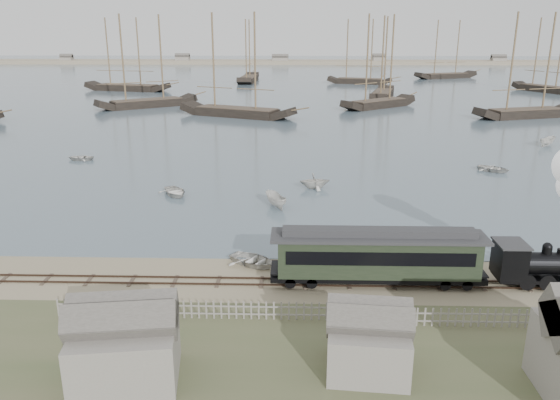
{
  "coord_description": "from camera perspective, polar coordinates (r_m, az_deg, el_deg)",
  "views": [
    {
      "loc": [
        -1.73,
        -36.05,
        16.63
      ],
      "look_at": [
        -2.96,
        5.9,
        3.5
      ],
      "focal_mm": 35.0,
      "sensor_mm": 36.0,
      "label": 1
    }
  ],
  "objects": [
    {
      "name": "rowboat_1",
      "position": [
        59.48,
        3.63,
        2.03
      ],
      "size": [
        3.36,
        3.73,
        1.74
      ],
      "primitive_type": "imported",
      "rotation": [
        0.0,
        0.0,
        1.74
      ],
      "color": "silver",
      "rests_on": "harbor_water"
    },
    {
      "name": "beached_dinghy",
      "position": [
        40.49,
        -2.78,
        -6.29
      ],
      "size": [
        4.34,
        4.69,
        0.79
      ],
      "primitive_type": "imported",
      "rotation": [
        0.0,
        0.0,
        1.01
      ],
      "color": "silver",
      "rests_on": "ground"
    },
    {
      "name": "shed_left",
      "position": [
        29.61,
        -15.6,
        -17.54
      ],
      "size": [
        5.0,
        4.0,
        4.1
      ],
      "primitive_type": null,
      "color": "gray",
      "rests_on": "ground"
    },
    {
      "name": "schooner_6",
      "position": [
        163.46,
        -15.92,
        14.43
      ],
      "size": [
        25.6,
        11.37,
        20.0
      ],
      "primitive_type": null,
      "rotation": [
        0.0,
        0.0,
        -0.23
      ],
      "color": "black",
      "rests_on": "harbor_water"
    },
    {
      "name": "shed_mid",
      "position": [
        29.48,
        9.05,
        -17.22
      ],
      "size": [
        4.0,
        3.5,
        3.6
      ],
      "primitive_type": null,
      "color": "gray",
      "rests_on": "ground"
    },
    {
      "name": "far_spit",
      "position": [
        286.54,
        2.08,
        14.04
      ],
      "size": [
        500.0,
        20.0,
        1.8
      ],
      "primitive_type": "cube",
      "color": "tan",
      "rests_on": "ground"
    },
    {
      "name": "schooner_8",
      "position": [
        179.96,
        8.42,
        15.1
      ],
      "size": [
        20.87,
        10.13,
        20.0
      ],
      "primitive_type": null,
      "rotation": [
        0.0,
        0.0,
        -0.28
      ],
      "color": "black",
      "rests_on": "harbor_water"
    },
    {
      "name": "schooner_4",
      "position": [
        118.22,
        24.85,
        12.64
      ],
      "size": [
        22.23,
        11.38,
        20.0
      ],
      "primitive_type": null,
      "rotation": [
        0.0,
        0.0,
        0.31
      ],
      "color": "black",
      "rests_on": "harbor_water"
    },
    {
      "name": "rowboat_2",
      "position": [
        53.15,
        -0.48,
        -0.03
      ],
      "size": [
        3.71,
        2.77,
        1.35
      ],
      "primitive_type": "imported",
      "rotation": [
        0.0,
        0.0,
        3.62
      ],
      "color": "silver",
      "rests_on": "harbor_water"
    },
    {
      "name": "schooner_9",
      "position": [
        207.72,
        17.15,
        14.82
      ],
      "size": [
        24.09,
        14.41,
        20.0
      ],
      "primitive_type": null,
      "rotation": [
        0.0,
        0.0,
        0.4
      ],
      "color": "black",
      "rests_on": "harbor_water"
    },
    {
      "name": "rowboat_5",
      "position": [
        90.74,
        26.14,
        5.51
      ],
      "size": [
        3.27,
        3.58,
        1.37
      ],
      "primitive_type": "imported",
      "rotation": [
        0.0,
        0.0,
        2.25
      ],
      "color": "silver",
      "rests_on": "harbor_water"
    },
    {
      "name": "rowboat_3",
      "position": [
        71.54,
        21.4,
        3.09
      ],
      "size": [
        4.42,
        4.63,
        0.78
      ],
      "primitive_type": "imported",
      "rotation": [
        0.0,
        0.0,
        0.92
      ],
      "color": "silver",
      "rests_on": "harbor_water"
    },
    {
      "name": "rowboat_0",
      "position": [
        57.98,
        -10.93,
        0.86
      ],
      "size": [
        4.84,
        4.46,
        0.82
      ],
      "primitive_type": "imported",
      "rotation": [
        0.0,
        0.0,
        0.54
      ],
      "color": "silver",
      "rests_on": "harbor_water"
    },
    {
      "name": "schooner_3",
      "position": [
        124.2,
        10.5,
        14.06
      ],
      "size": [
        18.6,
        16.43,
        20.0
      ],
      "primitive_type": null,
      "rotation": [
        0.0,
        0.0,
        0.69
      ],
      "color": "black",
      "rests_on": "harbor_water"
    },
    {
      "name": "schooner_2",
      "position": [
        109.66,
        -4.62,
        13.88
      ],
      "size": [
        24.39,
        14.67,
        20.0
      ],
      "primitive_type": null,
      "rotation": [
        0.0,
        0.0,
        -0.41
      ],
      "color": "black",
      "rests_on": "harbor_water"
    },
    {
      "name": "passenger_coach",
      "position": [
        37.4,
        10.15,
        -5.62
      ],
      "size": [
        14.34,
        2.77,
        3.48
      ],
      "color": "black",
      "rests_on": "ground"
    },
    {
      "name": "schooner_10",
      "position": [
        141.94,
        10.85,
        14.42
      ],
      "size": [
        10.1,
        22.36,
        20.0
      ],
      "primitive_type": null,
      "rotation": [
        0.0,
        0.0,
        1.33
      ],
      "color": "black",
      "rests_on": "harbor_water"
    },
    {
      "name": "rowboat_6",
      "position": [
        77.31,
        -20.14,
        4.19
      ],
      "size": [
        2.57,
        3.48,
        0.69
      ],
      "primitive_type": "imported",
      "rotation": [
        0.0,
        0.0,
        4.66
      ],
      "color": "silver",
      "rests_on": "harbor_water"
    },
    {
      "name": "schooner_7",
      "position": [
        185.74,
        -3.37,
        15.32
      ],
      "size": [
        6.42,
        24.02,
        20.0
      ],
      "primitive_type": null,
      "rotation": [
        0.0,
        0.0,
        1.53
      ],
      "color": "black",
      "rests_on": "harbor_water"
    },
    {
      "name": "schooner_5",
      "position": [
        170.75,
        26.32,
        13.44
      ],
      "size": [
        13.02,
        19.78,
        20.0
      ],
      "primitive_type": null,
      "rotation": [
        0.0,
        0.0,
        -1.1
      ],
      "color": "black",
      "rests_on": "harbor_water"
    },
    {
      "name": "picket_fence_west",
      "position": [
        33.82,
        -6.81,
        -12.23
      ],
      "size": [
        19.0,
        0.1,
        1.2
      ],
      "primitive_type": null,
      "color": "gray",
      "rests_on": "ground"
    },
    {
      "name": "picket_fence_east",
      "position": [
        35.98,
        25.33,
        -11.99
      ],
      "size": [
        15.0,
        0.1,
        1.2
      ],
      "primitive_type": null,
      "color": "gray",
      "rests_on": "ground"
    },
    {
      "name": "schooner_1",
      "position": [
        126.53,
        -14.0,
        13.9
      ],
      "size": [
        21.5,
        17.17,
        20.0
      ],
      "primitive_type": null,
      "rotation": [
        0.0,
        0.0,
        0.61
      ],
      "color": "black",
      "rests_on": "harbor_water"
    },
    {
      "name": "ground",
      "position": [
        39.74,
        4.05,
        -7.41
      ],
      "size": [
        600.0,
        600.0,
        0.0
      ],
      "primitive_type": "plane",
      "color": "tan",
      "rests_on": "ground"
    },
    {
      "name": "rail_track",
      "position": [
        37.92,
        4.17,
        -8.62
      ],
      "size": [
        120.0,
        1.8,
        0.16
      ],
      "color": "#39291F",
      "rests_on": "ground"
    },
    {
      "name": "harbor_water",
      "position": [
        206.73,
        2.2,
        12.75
      ],
      "size": [
        600.0,
        336.0,
        0.06
      ],
      "primitive_type": "cube",
      "color": "#485D68",
      "rests_on": "ground"
    }
  ]
}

